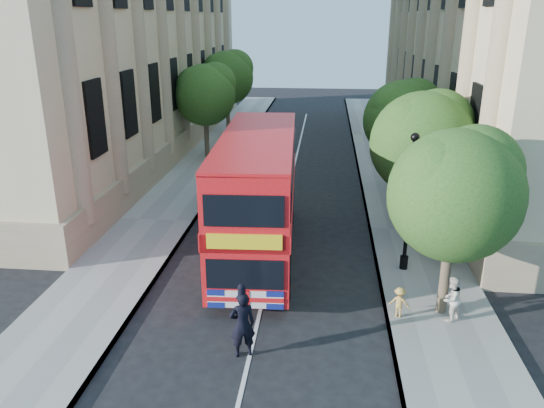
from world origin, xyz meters
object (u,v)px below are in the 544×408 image
(double_decker_bus, at_px, (258,192))
(woman_pedestrian, at_px, (451,299))
(box_van, at_px, (243,174))
(police_constable, at_px, (242,324))
(lamp_post, at_px, (409,208))

(double_decker_bus, height_order, woman_pedestrian, double_decker_bus)
(double_decker_bus, height_order, box_van, double_decker_bus)
(double_decker_bus, bearing_deg, box_van, 101.66)
(double_decker_bus, relative_size, box_van, 1.84)
(box_van, bearing_deg, police_constable, -82.48)
(box_van, height_order, woman_pedestrian, box_van)
(lamp_post, relative_size, woman_pedestrian, 3.53)
(lamp_post, relative_size, double_decker_bus, 0.50)
(police_constable, bearing_deg, lamp_post, -151.72)
(police_constable, height_order, woman_pedestrian, police_constable)
(lamp_post, bearing_deg, box_van, 135.76)
(lamp_post, relative_size, box_van, 0.91)
(lamp_post, bearing_deg, woman_pedestrian, -74.87)
(double_decker_bus, height_order, police_constable, double_decker_bus)
(lamp_post, height_order, double_decker_bus, lamp_post)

